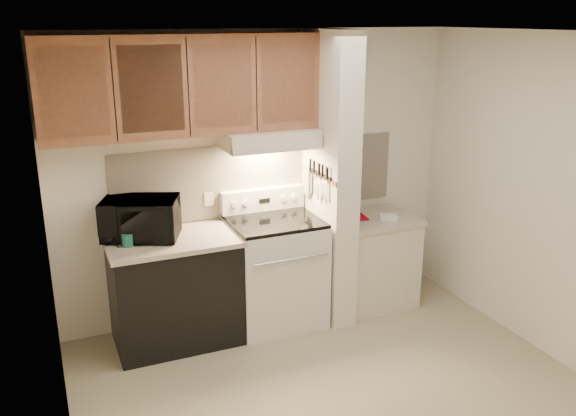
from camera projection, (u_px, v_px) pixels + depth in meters
floor at (335, 390)px, 4.43m from camera, size 3.60×3.60×0.00m
ceiling at (345, 33)px, 3.67m from camera, size 3.60×3.60×0.00m
wall_back at (260, 176)px, 5.37m from camera, size 3.60×2.50×0.02m
wall_left at (51, 270)px, 3.38m from camera, size 0.02×3.00×2.50m
wall_right at (545, 198)px, 4.72m from camera, size 0.02×3.00×2.50m
backsplash at (261, 178)px, 5.36m from camera, size 2.60×0.02×0.63m
range_body at (275, 273)px, 5.30m from camera, size 0.76×0.65×0.92m
oven_window at (290, 283)px, 5.01m from camera, size 0.50×0.01×0.30m
oven_handle at (291, 260)px, 4.91m from camera, size 0.65×0.02×0.02m
cooktop at (275, 221)px, 5.16m from camera, size 0.74×0.64×0.03m
range_backguard at (263, 199)px, 5.37m from camera, size 0.76×0.08×0.20m
range_display at (264, 201)px, 5.34m from camera, size 0.10×0.01×0.04m
range_knob_left_outer at (234, 204)px, 5.23m from camera, size 0.05×0.02×0.05m
range_knob_left_inner at (245, 203)px, 5.27m from camera, size 0.05×0.02×0.05m
range_knob_right_inner at (284, 198)px, 5.40m from camera, size 0.05×0.02×0.05m
range_knob_right_outer at (294, 197)px, 5.44m from camera, size 0.05×0.02×0.05m
dishwasher_front at (175, 292)px, 4.99m from camera, size 1.00×0.63×0.87m
left_countertop at (172, 240)px, 4.85m from camera, size 1.04×0.67×0.04m
spoon_rest at (130, 245)px, 4.68m from camera, size 0.20×0.09×0.01m
teal_jar at (128, 240)px, 4.66m from camera, size 0.09×0.09×0.10m
outlet at (209, 199)px, 5.21m from camera, size 0.08×0.01×0.12m
microwave at (141, 219)px, 4.80m from camera, size 0.69×0.58×0.32m
partition_pillar at (330, 179)px, 5.25m from camera, size 0.22×0.70×2.50m
pillar_trim at (318, 175)px, 5.19m from camera, size 0.01×0.70×0.04m
knife_strip at (320, 174)px, 5.14m from camera, size 0.02×0.42×0.04m
knife_blade_a at (326, 190)px, 5.03m from camera, size 0.01×0.03×0.16m
knife_handle_a at (327, 173)px, 4.97m from camera, size 0.02×0.02×0.10m
knife_blade_b at (323, 190)px, 5.09m from camera, size 0.01×0.04×0.18m
knife_handle_b at (323, 171)px, 5.05m from camera, size 0.02×0.02×0.10m
knife_blade_c at (319, 188)px, 5.16m from camera, size 0.01×0.04×0.20m
knife_handle_c at (319, 169)px, 5.11m from camera, size 0.02×0.02×0.10m
knife_blade_d at (315, 184)px, 5.22m from camera, size 0.01×0.04×0.16m
knife_handle_d at (314, 167)px, 5.19m from camera, size 0.02×0.02×0.10m
knife_blade_e at (311, 183)px, 5.30m from camera, size 0.01×0.04×0.18m
knife_handle_e at (310, 165)px, 5.26m from camera, size 0.02×0.02×0.10m
oven_mitt at (308, 181)px, 5.36m from camera, size 0.03×0.11×0.26m
right_cab_base at (372, 262)px, 5.68m from camera, size 0.70×0.60×0.81m
right_countertop at (374, 219)px, 5.55m from camera, size 0.74×0.64×0.04m
red_folder at (351, 216)px, 5.56m from camera, size 0.27×0.34×0.01m
white_box at (388, 217)px, 5.48m from camera, size 0.18×0.16×0.04m
range_hood at (269, 138)px, 5.06m from camera, size 0.78×0.44×0.15m
hood_lip at (278, 148)px, 4.89m from camera, size 0.78×0.04×0.06m
upper_cabinets at (183, 85)px, 4.70m from camera, size 2.18×0.33×0.77m
cab_door_a at (74, 92)px, 4.26m from camera, size 0.46×0.01×0.63m
cab_gap_a at (114, 91)px, 4.36m from camera, size 0.01×0.01×0.73m
cab_door_b at (152, 89)px, 4.46m from camera, size 0.46×0.01×0.63m
cab_gap_b at (188, 87)px, 4.56m from camera, size 0.01×0.01×0.73m
cab_door_c at (223, 86)px, 4.66m from camera, size 0.46×0.01×0.63m
cab_gap_c at (256, 84)px, 4.77m from camera, size 0.01×0.01×0.73m
cab_door_d at (288, 83)px, 4.87m from camera, size 0.46×0.01×0.63m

